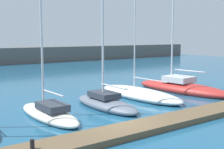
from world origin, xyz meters
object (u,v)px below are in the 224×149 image
(sailboat_white_fifth, at_px, (139,93))
(sailboat_slate_fourth, at_px, (106,102))
(sailboat_red_sixth, at_px, (181,87))
(dock_bollard, at_px, (32,144))
(sailboat_ivory_third, at_px, (49,112))

(sailboat_white_fifth, bearing_deg, sailboat_slate_fourth, 106.58)
(sailboat_slate_fourth, height_order, sailboat_red_sixth, sailboat_red_sixth)
(sailboat_white_fifth, relative_size, dock_bollard, 41.02)
(sailboat_ivory_third, xyz_separation_m, sailboat_slate_fourth, (4.64, 0.17, 0.05))
(sailboat_ivory_third, height_order, sailboat_red_sixth, sailboat_red_sixth)
(sailboat_red_sixth, bearing_deg, dock_bollard, 106.61)
(sailboat_ivory_third, height_order, dock_bollard, sailboat_ivory_third)
(sailboat_ivory_third, relative_size, sailboat_red_sixth, 0.58)
(sailboat_red_sixth, bearing_deg, sailboat_white_fifth, 81.71)
(sailboat_ivory_third, bearing_deg, sailboat_white_fifth, -81.43)
(dock_bollard, bearing_deg, sailboat_ivory_third, 59.49)
(sailboat_white_fifth, distance_m, dock_bollard, 14.44)
(sailboat_ivory_third, distance_m, sailboat_slate_fourth, 4.64)
(sailboat_slate_fourth, height_order, sailboat_white_fifth, sailboat_white_fifth)
(sailboat_slate_fourth, relative_size, sailboat_white_fifth, 0.70)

